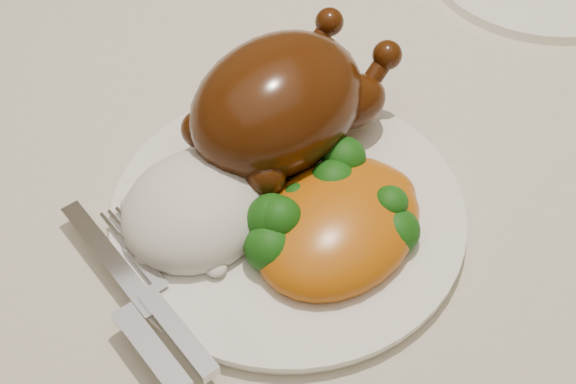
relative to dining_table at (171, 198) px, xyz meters
name	(u,v)px	position (x,y,z in m)	size (l,w,h in m)	color
dining_table	(171,198)	(0.00, 0.00, 0.00)	(1.60, 0.90, 0.76)	brown
tablecloth	(162,144)	(0.00, 0.00, 0.07)	(1.73, 1.03, 0.18)	beige
dinner_plate	(288,214)	(0.05, -0.15, 0.11)	(0.26, 0.26, 0.01)	white
roast_chicken	(282,101)	(0.08, -0.08, 0.16)	(0.20, 0.16, 0.10)	#4B1F08
rice_mound	(197,210)	(-0.01, -0.12, 0.13)	(0.15, 0.14, 0.06)	white
mac_and_cheese	(335,219)	(0.07, -0.18, 0.13)	(0.17, 0.16, 0.06)	orange
cutlery	(149,311)	(-0.07, -0.19, 0.12)	(0.05, 0.18, 0.01)	silver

